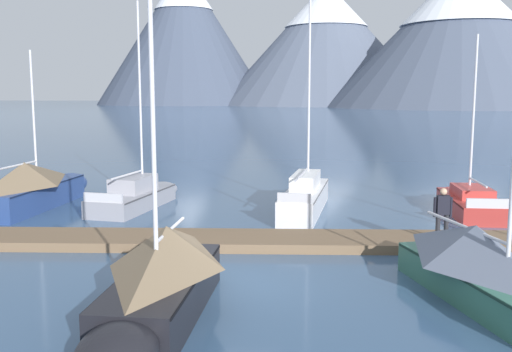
{
  "coord_description": "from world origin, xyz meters",
  "views": [
    {
      "loc": [
        2.05,
        -14.21,
        4.94
      ],
      "look_at": [
        0.0,
        6.0,
        2.0
      ],
      "focal_mm": 40.41,
      "sensor_mm": 36.0,
      "label": 1
    }
  ],
  "objects_px": {
    "sailboat_far_berth": "(306,195)",
    "sailboat_outer_slip": "(488,271)",
    "sailboat_mid_dock_port": "(138,194)",
    "sailboat_mid_dock_starboard": "(159,280)",
    "sailboat_second_berth": "(34,186)",
    "person_on_dock": "(443,211)",
    "sailboat_end_of_dock": "(469,201)"
  },
  "relations": [
    {
      "from": "sailboat_mid_dock_port",
      "to": "sailboat_mid_dock_starboard",
      "type": "xyz_separation_m",
      "value": [
        4.35,
        -12.44,
        0.37
      ]
    },
    {
      "from": "sailboat_second_berth",
      "to": "sailboat_mid_dock_starboard",
      "type": "xyz_separation_m",
      "value": [
        8.75,
        -11.71,
        -0.06
      ]
    },
    {
      "from": "sailboat_far_berth",
      "to": "sailboat_end_of_dock",
      "type": "xyz_separation_m",
      "value": [
        6.79,
        0.28,
        -0.18
      ]
    },
    {
      "from": "sailboat_end_of_dock",
      "to": "sailboat_mid_dock_starboard",
      "type": "bearing_deg",
      "value": -127.77
    },
    {
      "from": "person_on_dock",
      "to": "sailboat_far_berth",
      "type": "bearing_deg",
      "value": 126.07
    },
    {
      "from": "sailboat_far_berth",
      "to": "sailboat_outer_slip",
      "type": "distance_m",
      "value": 11.58
    },
    {
      "from": "sailboat_second_berth",
      "to": "sailboat_mid_dock_starboard",
      "type": "relative_size",
      "value": 1.09
    },
    {
      "from": "sailboat_outer_slip",
      "to": "person_on_dock",
      "type": "relative_size",
      "value": 4.28
    },
    {
      "from": "sailboat_mid_dock_starboard",
      "to": "sailboat_mid_dock_port",
      "type": "bearing_deg",
      "value": 109.27
    },
    {
      "from": "sailboat_far_berth",
      "to": "person_on_dock",
      "type": "distance_m",
      "value": 7.4
    },
    {
      "from": "sailboat_mid_dock_port",
      "to": "sailboat_far_berth",
      "type": "height_order",
      "value": "sailboat_mid_dock_port"
    },
    {
      "from": "sailboat_second_berth",
      "to": "person_on_dock",
      "type": "bearing_deg",
      "value": -18.21
    },
    {
      "from": "sailboat_mid_dock_starboard",
      "to": "sailboat_outer_slip",
      "type": "height_order",
      "value": "sailboat_mid_dock_starboard"
    },
    {
      "from": "sailboat_second_berth",
      "to": "sailboat_far_berth",
      "type": "bearing_deg",
      "value": 3.22
    },
    {
      "from": "sailboat_second_berth",
      "to": "sailboat_outer_slip",
      "type": "distance_m",
      "value": 19.03
    },
    {
      "from": "sailboat_second_berth",
      "to": "sailboat_far_berth",
      "type": "xyz_separation_m",
      "value": [
        11.77,
        0.66,
        -0.31
      ]
    },
    {
      "from": "sailboat_end_of_dock",
      "to": "person_on_dock",
      "type": "xyz_separation_m",
      "value": [
        -2.44,
        -6.25,
        0.79
      ]
    },
    {
      "from": "sailboat_second_berth",
      "to": "person_on_dock",
      "type": "height_order",
      "value": "sailboat_second_berth"
    },
    {
      "from": "sailboat_second_berth",
      "to": "sailboat_mid_dock_port",
      "type": "xyz_separation_m",
      "value": [
        4.4,
        0.73,
        -0.43
      ]
    },
    {
      "from": "sailboat_end_of_dock",
      "to": "sailboat_mid_dock_port",
      "type": "bearing_deg",
      "value": -179.13
    },
    {
      "from": "sailboat_second_berth",
      "to": "sailboat_mid_dock_starboard",
      "type": "height_order",
      "value": "sailboat_mid_dock_starboard"
    },
    {
      "from": "person_on_dock",
      "to": "sailboat_mid_dock_starboard",
      "type": "bearing_deg",
      "value": -138.97
    },
    {
      "from": "sailboat_far_berth",
      "to": "sailboat_outer_slip",
      "type": "bearing_deg",
      "value": -67.73
    },
    {
      "from": "sailboat_outer_slip",
      "to": "sailboat_end_of_dock",
      "type": "height_order",
      "value": "sailboat_end_of_dock"
    },
    {
      "from": "sailboat_outer_slip",
      "to": "sailboat_end_of_dock",
      "type": "bearing_deg",
      "value": 77.71
    },
    {
      "from": "sailboat_mid_dock_port",
      "to": "sailboat_mid_dock_starboard",
      "type": "height_order",
      "value": "sailboat_mid_dock_port"
    },
    {
      "from": "sailboat_far_berth",
      "to": "sailboat_outer_slip",
      "type": "xyz_separation_m",
      "value": [
        4.39,
        -10.72,
        0.18
      ]
    },
    {
      "from": "sailboat_second_berth",
      "to": "sailboat_end_of_dock",
      "type": "relative_size",
      "value": 1.1
    },
    {
      "from": "sailboat_second_berth",
      "to": "sailboat_mid_dock_starboard",
      "type": "bearing_deg",
      "value": -53.24
    },
    {
      "from": "sailboat_mid_dock_port",
      "to": "sailboat_end_of_dock",
      "type": "distance_m",
      "value": 14.16
    },
    {
      "from": "sailboat_end_of_dock",
      "to": "sailboat_far_berth",
      "type": "bearing_deg",
      "value": -177.6
    },
    {
      "from": "sailboat_far_berth",
      "to": "sailboat_mid_dock_starboard",
      "type": "bearing_deg",
      "value": -103.72
    }
  ]
}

